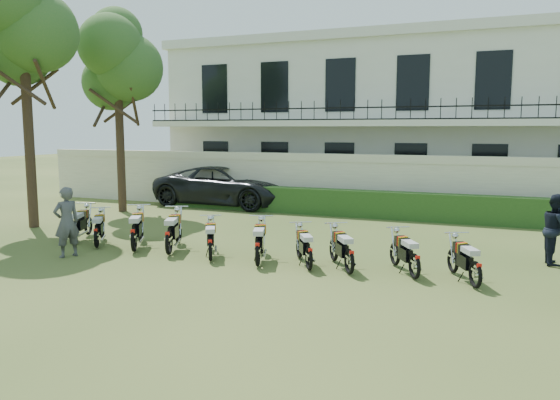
{
  "coord_description": "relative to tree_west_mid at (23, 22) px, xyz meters",
  "views": [
    {
      "loc": [
        4.95,
        -12.59,
        3.26
      ],
      "look_at": [
        -0.95,
        1.91,
        1.23
      ],
      "focal_mm": 35.0,
      "sensor_mm": 36.0,
      "label": 1
    }
  ],
  "objects": [
    {
      "name": "motorcycle_6",
      "position": [
        10.4,
        -1.95,
        -6.23
      ],
      "size": [
        0.97,
        1.56,
        0.96
      ],
      "rotation": [
        0.0,
        0.0,
        0.54
      ],
      "color": "black",
      "rests_on": "ground"
    },
    {
      "name": "inspector",
      "position": [
        4.18,
        -2.92,
        -5.76
      ],
      "size": [
        0.66,
        0.78,
        1.81
      ],
      "primitive_type": "imported",
      "rotation": [
        0.0,
        0.0,
        -1.99
      ],
      "color": "#535357",
      "rests_on": "ground"
    },
    {
      "name": "motorcycle_4",
      "position": [
        7.85,
        -2.02,
        -6.21
      ],
      "size": [
        0.95,
        1.63,
        0.99
      ],
      "rotation": [
        0.0,
        0.0,
        0.5
      ],
      "color": "black",
      "rests_on": "ground"
    },
    {
      "name": "suv",
      "position": [
        3.54,
        7.04,
        -5.82
      ],
      "size": [
        6.15,
        2.89,
        1.7
      ],
      "primitive_type": "imported",
      "rotation": [
        0.0,
        0.0,
        1.56
      ],
      "color": "black",
      "rests_on": "ground"
    },
    {
      "name": "ground",
      "position": [
        9.46,
        -1.0,
        -6.67
      ],
      "size": [
        100.0,
        100.0,
        0.0
      ],
      "primitive_type": "plane",
      "color": "#31461C",
      "rests_on": "ground"
    },
    {
      "name": "motorcycle_2",
      "position": [
        5.48,
        -1.91,
        -6.16
      ],
      "size": [
        1.09,
        1.83,
        1.11
      ],
      "rotation": [
        0.0,
        0.0,
        0.51
      ],
      "color": "black",
      "rests_on": "ground"
    },
    {
      "name": "motorcycle_5",
      "position": [
        9.16,
        -2.07,
        -6.18
      ],
      "size": [
        0.84,
        1.84,
        1.05
      ],
      "rotation": [
        0.0,
        0.0,
        0.35
      ],
      "color": "black",
      "rests_on": "ground"
    },
    {
      "name": "motorcycle_3",
      "position": [
        6.53,
        -1.86,
        -6.16
      ],
      "size": [
        0.95,
        1.92,
        1.11
      ],
      "rotation": [
        0.0,
        0.0,
        0.39
      ],
      "color": "black",
      "rests_on": "ground"
    },
    {
      "name": "hedge",
      "position": [
        10.46,
        6.2,
        -6.17
      ],
      "size": [
        18.0,
        0.6,
        1.0
      ],
      "primitive_type": "cube",
      "color": "#1F4418",
      "rests_on": "ground"
    },
    {
      "name": "motorcycle_9",
      "position": [
        14.02,
        -2.02,
        -6.22
      ],
      "size": [
        0.89,
        1.64,
        0.97
      ],
      "rotation": [
        0.0,
        0.0,
        0.45
      ],
      "color": "black",
      "rests_on": "ground"
    },
    {
      "name": "tree_west_near",
      "position": [
        0.5,
        4.0,
        -0.78
      ],
      "size": [
        3.4,
        3.2,
        7.9
      ],
      "color": "#473323",
      "rests_on": "ground"
    },
    {
      "name": "motorcycle_0",
      "position": [
        3.22,
        -1.68,
        -6.2
      ],
      "size": [
        0.89,
        1.77,
        1.03
      ],
      "rotation": [
        0.0,
        0.0,
        0.41
      ],
      "color": "black",
      "rests_on": "ground"
    },
    {
      "name": "motorcycle_8",
      "position": [
        12.77,
        -1.79,
        -6.22
      ],
      "size": [
        0.97,
        1.58,
        0.97
      ],
      "rotation": [
        0.0,
        0.0,
        0.53
      ],
      "color": "black",
      "rests_on": "ground"
    },
    {
      "name": "perimeter_wall",
      "position": [
        9.46,
        7.0,
        -5.5
      ],
      "size": [
        30.0,
        0.35,
        2.3
      ],
      "color": "#ECE3C6",
      "rests_on": "ground"
    },
    {
      "name": "tree_west_mid",
      "position": [
        0.0,
        0.0,
        0.0
      ],
      "size": [
        3.4,
        3.2,
        8.82
      ],
      "color": "#473323",
      "rests_on": "ground"
    },
    {
      "name": "officer_4",
      "position": [
        15.72,
        0.92,
        -5.81
      ],
      "size": [
        0.72,
        0.89,
        1.72
      ],
      "primitive_type": "imported",
      "rotation": [
        0.0,
        0.0,
        1.66
      ],
      "color": "black",
      "rests_on": "ground"
    },
    {
      "name": "motorcycle_1",
      "position": [
        4.21,
        -1.89,
        -6.21
      ],
      "size": [
        1.07,
        1.56,
        0.98
      ],
      "rotation": [
        0.0,
        0.0,
        0.58
      ],
      "color": "black",
      "rests_on": "ground"
    },
    {
      "name": "motorcycle_7",
      "position": [
        11.35,
        -1.93,
        -6.21
      ],
      "size": [
        1.06,
        1.59,
        1.0
      ],
      "rotation": [
        0.0,
        0.0,
        0.57
      ],
      "color": "black",
      "rests_on": "ground"
    },
    {
      "name": "building",
      "position": [
        9.46,
        12.96,
        -2.96
      ],
      "size": [
        20.4,
        9.6,
        7.4
      ],
      "color": "silver",
      "rests_on": "ground"
    }
  ]
}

